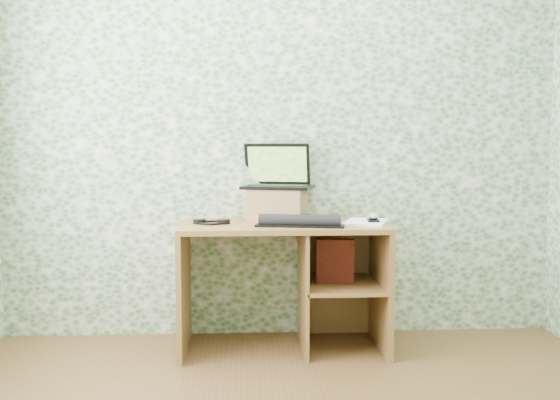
{
  "coord_description": "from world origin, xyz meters",
  "views": [
    {
      "loc": [
        -0.22,
        -2.19,
        1.21
      ],
      "look_at": [
        -0.02,
        1.39,
        0.89
      ],
      "focal_mm": 40.0,
      "sensor_mm": 36.0,
      "label": 1
    }
  ],
  "objects": [
    {
      "name": "mouse",
      "position": [
        0.53,
        1.39,
        0.79
      ],
      "size": [
        0.09,
        0.13,
        0.04
      ],
      "primitive_type": "ellipsoid",
      "rotation": [
        0.0,
        0.0,
        -0.13
      ],
      "color": "#B8B8BB",
      "rests_on": "notepad"
    },
    {
      "name": "keyboard",
      "position": [
        0.08,
        1.35,
        0.77
      ],
      "size": [
        0.51,
        0.34,
        0.07
      ],
      "rotation": [
        0.0,
        0.0,
        -0.19
      ],
      "color": "black",
      "rests_on": "desk"
    },
    {
      "name": "headphones",
      "position": [
        -0.42,
        1.45,
        0.76
      ],
      "size": [
        0.22,
        0.17,
        0.03
      ],
      "rotation": [
        0.0,
        0.0,
        -0.08
      ],
      "color": "black",
      "rests_on": "desk"
    },
    {
      "name": "desk",
      "position": [
        0.08,
        1.47,
        0.48
      ],
      "size": [
        1.2,
        0.6,
        0.75
      ],
      "color": "brown",
      "rests_on": "floor"
    },
    {
      "name": "red_box",
      "position": [
        0.31,
        1.44,
        0.52
      ],
      "size": [
        0.23,
        0.1,
        0.26
      ],
      "primitive_type": "cube",
      "rotation": [
        0.0,
        0.0,
        -0.13
      ],
      "color": "maroon",
      "rests_on": "desk"
    },
    {
      "name": "laptop",
      "position": [
        -0.02,
        1.63,
        1.01
      ],
      "size": [
        0.47,
        0.4,
        0.28
      ],
      "rotation": [
        0.0,
        0.0,
        -0.28
      ],
      "color": "black",
      "rests_on": "riser"
    },
    {
      "name": "pen",
      "position": [
        0.54,
        1.45,
        0.77
      ],
      "size": [
        0.01,
        0.15,
        0.01
      ],
      "primitive_type": "cylinder",
      "rotation": [
        1.57,
        0.0,
        0.02
      ],
      "color": "black",
      "rests_on": "notepad"
    },
    {
      "name": "riser",
      "position": [
        -0.02,
        1.58,
        0.85
      ],
      "size": [
        0.39,
        0.35,
        0.2
      ],
      "primitive_type": "cube",
      "rotation": [
        0.0,
        0.0,
        -0.28
      ],
      "color": "#A17448",
      "rests_on": "desk"
    },
    {
      "name": "wall_back",
      "position": [
        0.0,
        1.75,
        1.3
      ],
      "size": [
        3.5,
        0.0,
        3.5
      ],
      "primitive_type": "plane",
      "rotation": [
        1.57,
        0.0,
        0.0
      ],
      "color": "silver",
      "rests_on": "ground"
    },
    {
      "name": "notepad",
      "position": [
        0.49,
        1.41,
        0.76
      ],
      "size": [
        0.32,
        0.38,
        0.02
      ],
      "primitive_type": "cube",
      "rotation": [
        0.0,
        0.0,
        -0.34
      ],
      "color": "white",
      "rests_on": "desk"
    }
  ]
}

